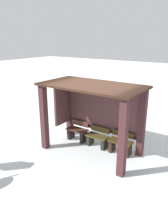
{
  "coord_description": "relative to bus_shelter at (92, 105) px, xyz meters",
  "views": [
    {
      "loc": [
        3.69,
        -5.74,
        3.73
      ],
      "look_at": [
        -0.28,
        -0.03,
        1.38
      ],
      "focal_mm": 35.27,
      "sensor_mm": 36.0,
      "label": 1
    }
  ],
  "objects": [
    {
      "name": "ground_plane",
      "position": [
        0.12,
        -0.22,
        -1.61
      ],
      "size": [
        60.0,
        60.0,
        0.0
      ],
      "primitive_type": "plane",
      "color": "white"
    },
    {
      "name": "bench_left_inside",
      "position": [
        -0.78,
        0.21,
        -1.29
      ],
      "size": [
        0.8,
        0.41,
        0.74
      ],
      "color": "#512D23",
      "rests_on": "ground"
    },
    {
      "name": "bench_center_inside",
      "position": [
        0.12,
        0.21,
        -1.31
      ],
      "size": [
        0.8,
        0.41,
        0.7
      ],
      "color": "#483F1C",
      "rests_on": "ground"
    },
    {
      "name": "bench_right_inside",
      "position": [
        1.02,
        0.21,
        -1.28
      ],
      "size": [
        0.8,
        0.39,
        0.75
      ],
      "color": "#412F15",
      "rests_on": "ground"
    },
    {
      "name": "bus_shelter",
      "position": [
        0.0,
        0.0,
        0.0
      ],
      "size": [
        3.31,
        1.78,
        2.35
      ],
      "color": "#442225",
      "rests_on": "ground"
    }
  ]
}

